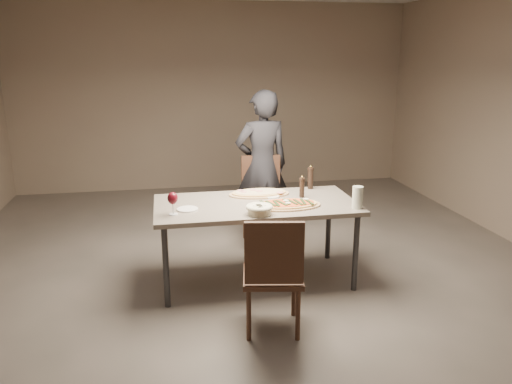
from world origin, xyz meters
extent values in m
plane|color=#5F5751|center=(0.00, 0.00, 0.00)|extent=(7.00, 7.00, 0.00)
plane|color=gray|center=(0.00, 3.50, 1.40)|extent=(6.00, 0.00, 6.00)
cube|color=slate|center=(0.00, 0.00, 0.73)|extent=(1.80, 0.90, 0.04)
cylinder|color=#333335|center=(-0.82, -0.37, 0.35)|extent=(0.05, 0.05, 0.71)
cylinder|color=#333335|center=(0.82, -0.37, 0.35)|extent=(0.05, 0.05, 0.71)
cylinder|color=#333335|center=(-0.82, 0.37, 0.35)|extent=(0.05, 0.05, 0.71)
cylinder|color=#333335|center=(0.82, 0.37, 0.35)|extent=(0.05, 0.05, 0.71)
ellipsoid|color=white|center=(0.44, -0.09, 0.79)|extent=(0.05, 0.05, 0.01)
ellipsoid|color=white|center=(0.25, -0.18, 0.79)|extent=(0.05, 0.05, 0.01)
ellipsoid|color=white|center=(0.25, -0.10, 0.79)|extent=(0.05, 0.05, 0.01)
cube|color=#223416|center=(0.05, -0.15, 0.79)|extent=(0.07, 0.17, 0.01)
cube|color=#223416|center=(0.10, -0.16, 0.79)|extent=(0.08, 0.17, 0.01)
cube|color=#223416|center=(0.15, -0.17, 0.79)|extent=(0.03, 0.17, 0.01)
cube|color=#223416|center=(0.20, -0.16, 0.79)|extent=(0.07, 0.17, 0.01)
cube|color=#223416|center=(0.25, -0.14, 0.79)|extent=(0.03, 0.17, 0.01)
cube|color=#223416|center=(0.29, -0.15, 0.79)|extent=(0.07, 0.17, 0.01)
cube|color=#223416|center=(0.34, -0.17, 0.79)|extent=(0.05, 0.17, 0.01)
cube|color=#223416|center=(0.39, -0.16, 0.79)|extent=(0.03, 0.17, 0.01)
cube|color=#223416|center=(0.44, -0.17, 0.79)|extent=(0.05, 0.17, 0.01)
cylinder|color=#DA8D86|center=(-0.07, 0.26, 0.79)|extent=(0.07, 0.07, 0.00)
cylinder|color=#DA8D86|center=(-0.09, 0.31, 0.79)|extent=(0.07, 0.07, 0.00)
cylinder|color=#DA8D86|center=(0.03, 0.32, 0.79)|extent=(0.07, 0.07, 0.00)
cylinder|color=#DA8D86|center=(0.26, 0.17, 0.79)|extent=(0.07, 0.07, 0.00)
cylinder|color=#DA8D86|center=(0.08, 0.26, 0.79)|extent=(0.07, 0.07, 0.00)
cylinder|color=beige|center=(-0.04, -0.34, 0.79)|extent=(0.19, 0.19, 0.07)
torus|color=beige|center=(-0.04, -0.34, 0.81)|extent=(0.23, 0.23, 0.03)
cube|color=olive|center=(-0.01, -0.34, 0.80)|extent=(0.06, 0.05, 0.04)
cube|color=olive|center=(-0.04, -0.31, 0.80)|extent=(0.05, 0.06, 0.04)
cube|color=olive|center=(-0.06, -0.34, 0.80)|extent=(0.06, 0.05, 0.04)
cube|color=olive|center=(-0.04, -0.36, 0.80)|extent=(0.05, 0.06, 0.04)
cylinder|color=white|center=(0.18, 0.14, 0.76)|extent=(0.13, 0.13, 0.02)
cylinder|color=#A3943C|center=(0.18, 0.14, 0.76)|extent=(0.09, 0.09, 0.00)
cylinder|color=black|center=(0.62, 0.38, 0.84)|extent=(0.05, 0.05, 0.19)
cylinder|color=black|center=(0.62, 0.38, 0.95)|extent=(0.06, 0.06, 0.02)
sphere|color=gold|center=(0.62, 0.38, 0.97)|extent=(0.02, 0.02, 0.02)
cylinder|color=black|center=(0.45, 0.10, 0.83)|extent=(0.05, 0.05, 0.16)
cylinder|color=black|center=(0.45, 0.10, 0.92)|extent=(0.05, 0.05, 0.02)
sphere|color=gold|center=(0.45, 0.10, 0.94)|extent=(0.02, 0.02, 0.02)
cylinder|color=silver|center=(0.83, -0.32, 0.85)|extent=(0.09, 0.09, 0.19)
cylinder|color=silver|center=(-0.74, -0.21, 0.75)|extent=(0.07, 0.07, 0.01)
cylinder|color=silver|center=(-0.74, -0.21, 0.80)|extent=(0.01, 0.01, 0.09)
ellipsoid|color=#4F0B15|center=(-0.74, -0.21, 0.89)|extent=(0.09, 0.09, 0.10)
cylinder|color=white|center=(-0.62, -0.10, 0.76)|extent=(0.18, 0.18, 0.01)
cube|color=#3D2519|center=(-0.03, -0.85, 0.43)|extent=(0.51, 0.51, 0.04)
cylinder|color=#3D2519|center=(-0.24, -1.00, 0.20)|extent=(0.04, 0.04, 0.41)
cylinder|color=#3D2519|center=(0.11, -1.06, 0.20)|extent=(0.04, 0.04, 0.41)
cylinder|color=#3D2519|center=(-0.18, -0.64, 0.20)|extent=(0.04, 0.04, 0.41)
cylinder|color=#3D2519|center=(0.17, -0.71, 0.20)|extent=(0.04, 0.04, 0.41)
cube|color=#3D2519|center=(-0.07, -1.05, 0.70)|extent=(0.42, 0.11, 0.46)
cube|color=#3D2519|center=(0.25, 0.90, 0.44)|extent=(0.48, 0.48, 0.04)
cylinder|color=#3D2519|center=(0.44, 1.07, 0.21)|extent=(0.04, 0.04, 0.42)
cylinder|color=#3D2519|center=(0.07, 1.09, 0.21)|extent=(0.04, 0.04, 0.42)
cylinder|color=#3D2519|center=(0.42, 0.71, 0.21)|extent=(0.04, 0.04, 0.42)
cylinder|color=#3D2519|center=(0.05, 0.73, 0.21)|extent=(0.04, 0.04, 0.42)
cube|color=#3D2519|center=(0.26, 1.11, 0.72)|extent=(0.43, 0.06, 0.47)
imported|color=black|center=(0.28, 1.12, 0.84)|extent=(0.66, 0.48, 1.67)
camera|label=1|loc=(-0.79, -4.21, 2.03)|focal=35.00mm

